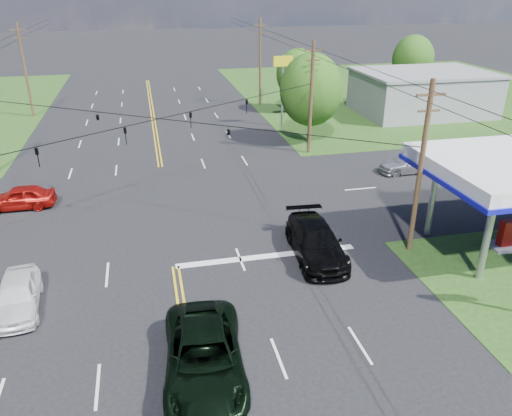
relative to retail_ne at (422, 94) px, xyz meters
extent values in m
plane|color=black|center=(-30.00, -20.00, -2.20)|extent=(280.00, 280.00, 0.00)
cube|color=#213C13|center=(5.00, 12.00, -2.20)|extent=(46.00, 48.00, 0.03)
cube|color=silver|center=(-25.00, -28.00, -2.20)|extent=(10.00, 0.50, 0.02)
cube|color=slate|center=(0.00, 0.00, 0.00)|extent=(14.00, 10.00, 4.40)
cylinder|color=#A5A5AA|center=(-15.00, -32.50, 0.12)|extent=(0.36, 0.36, 4.65)
cylinder|color=#A5A5AA|center=(-15.00, -27.50, 0.12)|extent=(0.36, 0.36, 4.65)
cube|color=maroon|center=(-11.70, -30.00, -1.25)|extent=(0.70, 0.50, 1.50)
cylinder|color=#45371D|center=(-17.00, -29.00, 2.55)|extent=(0.28, 0.28, 9.50)
cube|color=#45371D|center=(-17.00, -29.00, 6.50)|extent=(1.60, 0.12, 0.12)
cube|color=#45371D|center=(-17.00, -29.00, 5.70)|extent=(1.20, 0.10, 0.10)
cylinder|color=#45371D|center=(-17.00, -11.00, 2.55)|extent=(0.28, 0.28, 9.50)
cube|color=#45371D|center=(-17.00, -11.00, 6.50)|extent=(1.60, 0.12, 0.12)
cube|color=#45371D|center=(-17.00, -11.00, 5.70)|extent=(1.20, 0.10, 0.10)
cylinder|color=#45371D|center=(-43.00, 8.00, 2.80)|extent=(0.28, 0.28, 10.00)
cube|color=#45371D|center=(-43.00, 8.00, 7.00)|extent=(1.60, 0.12, 0.12)
cube|color=#45371D|center=(-43.00, 8.00, 6.20)|extent=(1.20, 0.10, 0.10)
cylinder|color=#45371D|center=(-17.00, 8.00, 2.80)|extent=(0.28, 0.28, 10.00)
cube|color=#45371D|center=(-17.00, 8.00, 7.00)|extent=(1.60, 0.12, 0.12)
cube|color=#45371D|center=(-17.00, 8.00, 6.20)|extent=(1.20, 0.10, 0.10)
imported|color=black|center=(-36.50, -24.50, 3.22)|extent=(0.17, 0.21, 1.05)
imported|color=black|center=(-32.08, -21.44, 3.22)|extent=(0.17, 0.21, 1.05)
imported|color=black|center=(-27.92, -18.56, 3.22)|extent=(0.17, 0.21, 1.05)
imported|color=black|center=(-23.50, -15.50, 3.22)|extent=(0.17, 0.21, 1.05)
imported|color=black|center=(-33.90, -17.30, 3.50)|extent=(1.24, 0.26, 0.50)
imported|color=black|center=(-26.10, -22.70, 3.50)|extent=(1.24, 0.26, 0.50)
cylinder|color=black|center=(-17.00, -22.00, 6.70)|extent=(0.04, 100.00, 0.04)
cylinder|color=black|center=(-17.00, -22.00, 6.10)|extent=(0.04, 100.00, 0.04)
cylinder|color=#45371D|center=(-16.00, -8.00, -0.55)|extent=(0.36, 0.36, 3.30)
ellipsoid|color=#1D4512|center=(-16.00, -8.00, 2.67)|extent=(5.70, 5.70, 6.60)
cylinder|color=#45371D|center=(-13.50, 4.00, -0.77)|extent=(0.36, 0.36, 2.86)
ellipsoid|color=#1D4512|center=(-13.50, 4.00, 2.03)|extent=(4.94, 4.94, 5.72)
cylinder|color=#45371D|center=(4.00, 10.00, -0.66)|extent=(0.36, 0.36, 3.08)
ellipsoid|color=#1D4512|center=(4.00, 10.00, 2.35)|extent=(5.32, 5.32, 6.16)
imported|color=black|center=(-29.50, -36.25, -1.31)|extent=(3.47, 6.64, 1.78)
imported|color=black|center=(-22.39, -28.50, -1.31)|extent=(2.91, 6.30, 1.78)
imported|color=white|center=(-37.27, -30.19, -1.42)|extent=(2.22, 4.70, 1.55)
imported|color=#980F0B|center=(-39.45, -18.13, -1.43)|extent=(4.50, 1.81, 1.53)
imported|color=#AFAFB4|center=(-10.84, -17.49, -1.49)|extent=(4.88, 1.99, 1.42)
cylinder|color=#A5A5AA|center=(-17.00, -2.00, 1.39)|extent=(0.20, 0.20, 7.19)
cube|color=yellow|center=(-17.00, -2.00, 4.39)|extent=(1.98, 0.27, 0.99)
camera|label=1|loc=(-30.85, -51.13, 11.59)|focal=35.00mm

